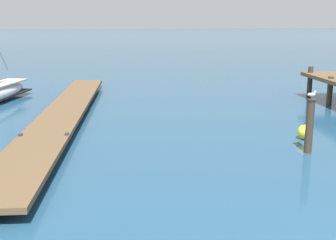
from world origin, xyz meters
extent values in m
cube|color=brown|center=(-6.38, 14.00, 0.37)|extent=(3.12, 20.27, 0.16)
cylinder|color=#3D3023|center=(-6.71, 8.96, 0.15)|extent=(0.36, 0.36, 0.29)
cylinder|color=#3D3023|center=(-6.38, 14.00, 0.15)|extent=(0.36, 0.36, 0.29)
cylinder|color=#3D3023|center=(-6.05, 19.04, 0.15)|extent=(0.36, 0.36, 0.29)
cylinder|color=#3D3023|center=(-5.72, 24.07, 0.15)|extent=(0.36, 0.36, 0.29)
cube|color=#333338|center=(-7.45, 10.02, 0.49)|extent=(0.13, 0.21, 0.08)
cube|color=#333338|center=(-5.85, 9.92, 0.49)|extent=(0.13, 0.21, 0.08)
cylinder|color=#3D3023|center=(7.10, 18.30, 0.89)|extent=(0.28, 0.28, 1.78)
cylinder|color=#3D3023|center=(7.01, 15.77, 0.76)|extent=(0.28, 0.28, 1.53)
cylinder|color=#3D3023|center=(2.30, 8.19, 0.93)|extent=(0.26, 0.26, 1.85)
cylinder|color=#28282D|center=(2.30, 8.19, 1.82)|extent=(0.30, 0.30, 0.06)
cylinder|color=gold|center=(2.29, 8.21, 1.89)|extent=(0.01, 0.01, 0.07)
cylinder|color=gold|center=(2.30, 8.16, 1.89)|extent=(0.01, 0.01, 0.07)
ellipsoid|color=white|center=(2.30, 8.19, 1.99)|extent=(0.30, 0.18, 0.13)
ellipsoid|color=silver|center=(2.26, 8.23, 2.00)|extent=(0.24, 0.09, 0.09)
ellipsoid|color=#383838|center=(2.16, 8.20, 2.00)|extent=(0.07, 0.04, 0.04)
ellipsoid|color=silver|center=(2.29, 8.13, 2.00)|extent=(0.24, 0.09, 0.09)
ellipsoid|color=#383838|center=(2.18, 8.11, 2.00)|extent=(0.07, 0.04, 0.04)
cone|color=white|center=(2.15, 8.15, 1.99)|extent=(0.09, 0.09, 0.07)
sphere|color=white|center=(2.41, 8.21, 2.08)|extent=(0.08, 0.08, 0.08)
cone|color=gold|center=(2.46, 8.22, 2.07)|extent=(0.05, 0.03, 0.02)
sphere|color=yellow|center=(2.93, 9.82, 0.28)|extent=(0.56, 0.56, 0.56)
torus|color=black|center=(2.93, 9.82, 0.56)|extent=(0.14, 0.02, 0.14)
camera|label=1|loc=(-4.27, -5.15, 4.43)|focal=46.40mm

